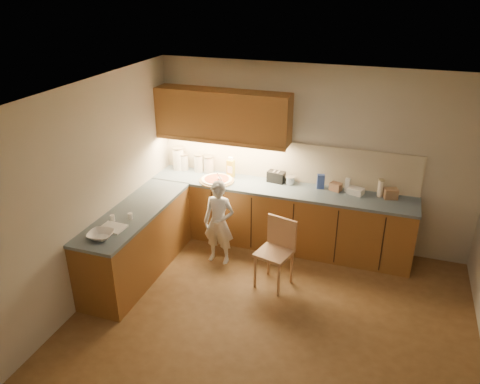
{
  "coord_description": "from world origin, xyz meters",
  "views": [
    {
      "loc": [
        1.04,
        -4.17,
        3.63
      ],
      "look_at": [
        -0.8,
        1.2,
        1.0
      ],
      "focal_mm": 35.0,
      "sensor_mm": 36.0,
      "label": 1
    }
  ],
  "objects": [
    {
      "name": "room",
      "position": [
        0.0,
        0.0,
        1.68
      ],
      "size": [
        4.54,
        4.5,
        2.62
      ],
      "color": "brown",
      "rests_on": "ground"
    },
    {
      "name": "l_counter",
      "position": [
        -0.92,
        1.25,
        0.46
      ],
      "size": [
        3.77,
        2.62,
        0.92
      ],
      "color": "#905C2A",
      "rests_on": "ground"
    },
    {
      "name": "backsplash",
      "position": [
        -0.38,
        1.99,
        1.21
      ],
      "size": [
        3.75,
        0.02,
        0.58
      ],
      "primitive_type": "cube",
      "color": "beige",
      "rests_on": "l_counter"
    },
    {
      "name": "upper_cabinets",
      "position": [
        -1.27,
        1.82,
        1.85
      ],
      "size": [
        1.95,
        0.36,
        0.73
      ],
      "color": "#905C2A",
      "rests_on": "ground"
    },
    {
      "name": "pizza_on_board",
      "position": [
        -1.29,
        1.6,
        0.94
      ],
      "size": [
        0.51,
        0.51,
        0.2
      ],
      "rotation": [
        0.0,
        0.0,
        -0.42
      ],
      "color": "tan",
      "rests_on": "l_counter"
    },
    {
      "name": "child",
      "position": [
        -1.03,
        1.0,
        0.6
      ],
      "size": [
        0.44,
        0.29,
        1.19
      ],
      "primitive_type": "imported",
      "rotation": [
        0.0,
        0.0,
        -0.02
      ],
      "color": "silver",
      "rests_on": "ground"
    },
    {
      "name": "wooden_chair",
      "position": [
        -0.15,
        0.75,
        0.52
      ],
      "size": [
        0.49,
        0.49,
        0.9
      ],
      "rotation": [
        0.0,
        0.0,
        -0.25
      ],
      "color": "tan",
      "rests_on": "ground"
    },
    {
      "name": "mixing_bowl",
      "position": [
        -1.95,
        -0.33,
        0.96
      ],
      "size": [
        0.33,
        0.33,
        0.07
      ],
      "primitive_type": "imported",
      "rotation": [
        0.0,
        0.0,
        0.16
      ],
      "color": "white",
      "rests_on": "l_counter"
    },
    {
      "name": "canister_a",
      "position": [
        -2.02,
        1.85,
        1.1
      ],
      "size": [
        0.18,
        0.18,
        0.36
      ],
      "rotation": [
        0.0,
        0.0,
        -0.38
      ],
      "color": "white",
      "rests_on": "l_counter"
    },
    {
      "name": "canister_b",
      "position": [
        -1.94,
        1.87,
        1.05
      ],
      "size": [
        0.15,
        0.15,
        0.26
      ],
      "rotation": [
        0.0,
        0.0,
        -0.41
      ],
      "color": "silver",
      "rests_on": "l_counter"
    },
    {
      "name": "canister_c",
      "position": [
        -1.69,
        1.87,
        1.06
      ],
      "size": [
        0.15,
        0.15,
        0.28
      ],
      "rotation": [
        0.0,
        0.0,
        -0.42
      ],
      "color": "silver",
      "rests_on": "l_counter"
    },
    {
      "name": "canister_d",
      "position": [
        -1.54,
        1.9,
        1.05
      ],
      "size": [
        0.16,
        0.16,
        0.26
      ],
      "rotation": [
        0.0,
        0.0,
        0.12
      ],
      "color": "beige",
      "rests_on": "l_counter"
    },
    {
      "name": "oil_jug",
      "position": [
        -1.16,
        1.82,
        1.06
      ],
      "size": [
        0.12,
        0.09,
        0.31
      ],
      "rotation": [
        0.0,
        0.0,
        -0.19
      ],
      "color": "#AD9B22",
      "rests_on": "l_counter"
    },
    {
      "name": "toaster",
      "position": [
        -0.48,
        1.87,
        1.0
      ],
      "size": [
        0.26,
        0.17,
        0.16
      ],
      "rotation": [
        0.0,
        0.0,
        -0.13
      ],
      "color": "black",
      "rests_on": "l_counter"
    },
    {
      "name": "steel_pot",
      "position": [
        -0.27,
        1.86,
        0.98
      ],
      "size": [
        0.15,
        0.15,
        0.12
      ],
      "color": "silver",
      "rests_on": "l_counter"
    },
    {
      "name": "blue_box",
      "position": [
        0.17,
        1.85,
        1.02
      ],
      "size": [
        0.12,
        0.09,
        0.21
      ],
      "primitive_type": "cube",
      "rotation": [
        0.0,
        0.0,
        0.24
      ],
      "color": "#3650A4",
      "rests_on": "l_counter"
    },
    {
      "name": "card_box_a",
      "position": [
        0.38,
        1.84,
        0.98
      ],
      "size": [
        0.18,
        0.16,
        0.11
      ],
      "primitive_type": "cube",
      "rotation": [
        0.0,
        0.0,
        -0.37
      ],
      "color": "#A47658",
      "rests_on": "l_counter"
    },
    {
      "name": "white_bottle",
      "position": [
        0.54,
        1.87,
        1.01
      ],
      "size": [
        0.07,
        0.07,
        0.19
      ],
      "primitive_type": "cube",
      "rotation": [
        0.0,
        0.0,
        -0.13
      ],
      "color": "white",
      "rests_on": "l_counter"
    },
    {
      "name": "flat_pack",
      "position": [
        0.65,
        1.82,
        0.96
      ],
      "size": [
        0.25,
        0.2,
        0.09
      ],
      "primitive_type": "cube",
      "rotation": [
        0.0,
        0.0,
        -0.27
      ],
      "color": "silver",
      "rests_on": "l_counter"
    },
    {
      "name": "tall_jar",
      "position": [
        0.97,
        1.85,
        1.05
      ],
      "size": [
        0.08,
        0.08,
        0.25
      ],
      "rotation": [
        0.0,
        0.0,
        -0.03
      ],
      "color": "white",
      "rests_on": "l_counter"
    },
    {
      "name": "card_box_b",
      "position": [
        1.11,
        1.83,
        0.99
      ],
      "size": [
        0.21,
        0.18,
        0.14
      ],
      "primitive_type": "cube",
      "rotation": [
        0.0,
        0.0,
        0.27
      ],
      "color": "#A27B57",
      "rests_on": "l_counter"
    },
    {
      "name": "dough_cloth",
      "position": [
        -1.95,
        -0.09,
        0.93
      ],
      "size": [
        0.3,
        0.24,
        0.02
      ],
      "primitive_type": "cube",
      "rotation": [
        0.0,
        0.0,
        -0.05
      ],
      "color": "white",
      "rests_on": "l_counter"
    },
    {
      "name": "spice_jar_a",
      "position": [
        -2.05,
        0.07,
        0.96
      ],
      "size": [
        0.08,
        0.08,
        0.08
      ],
      "primitive_type": "cylinder",
      "rotation": [
        0.0,
        0.0,
        0.43
      ],
      "color": "white",
      "rests_on": "l_counter"
    },
    {
      "name": "spice_jar_b",
      "position": [
        -1.87,
        0.18,
        0.96
      ],
      "size": [
        0.07,
        0.07,
        0.08
      ],
      "primitive_type": "cylinder",
      "rotation": [
        0.0,
        0.0,
        -0.11
      ],
      "color": "white",
      "rests_on": "l_counter"
    }
  ]
}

